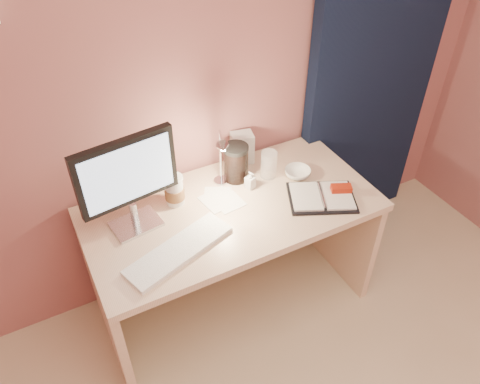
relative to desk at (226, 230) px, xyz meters
name	(u,v)px	position (x,y,z in m)	size (l,w,h in m)	color
room	(362,62)	(0.95, 0.24, 0.63)	(3.50, 3.50, 3.50)	#C6B28E
desk	(226,230)	(0.00, 0.00, 0.00)	(1.40, 0.70, 0.73)	beige
monitor	(127,177)	(-0.45, 0.01, 0.51)	(0.44, 0.18, 0.47)	silver
keyboard	(179,250)	(-0.33, -0.23, 0.24)	(0.50, 0.15, 0.02)	white
planner	(323,196)	(0.42, -0.23, 0.24)	(0.39, 0.35, 0.05)	black
paper_a	(229,202)	(0.00, -0.04, 0.23)	(0.13, 0.13, 0.00)	silver
paper_b	(218,200)	(-0.04, 0.00, 0.23)	(0.15, 0.15, 0.00)	silver
paper_c	(218,196)	(-0.03, 0.03, 0.23)	(0.13, 0.13, 0.00)	silver
coffee_cup	(174,191)	(-0.23, 0.08, 0.30)	(0.10, 0.10, 0.15)	silver
clear_cup	(269,164)	(0.27, 0.05, 0.30)	(0.08, 0.08, 0.14)	white
bowl	(298,173)	(0.41, -0.02, 0.25)	(0.13, 0.13, 0.04)	silver
lotion_bottle	(250,180)	(0.15, 0.01, 0.27)	(0.04, 0.04, 0.09)	silver
dark_jar	(236,164)	(0.12, 0.11, 0.31)	(0.12, 0.12, 0.17)	black
product_box	(242,148)	(0.22, 0.23, 0.31)	(0.11, 0.09, 0.17)	silver
desk_lamp	(233,155)	(0.07, 0.04, 0.43)	(0.12, 0.20, 0.33)	silver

